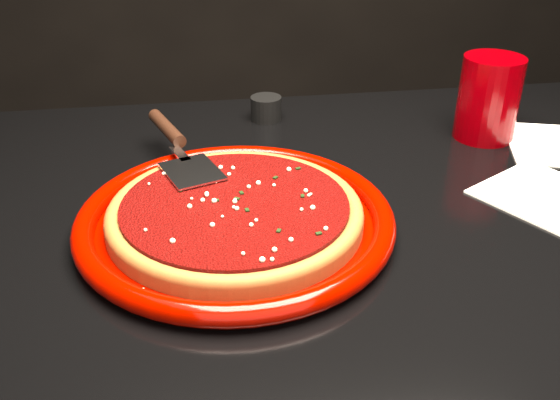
# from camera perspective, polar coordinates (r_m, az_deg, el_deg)

# --- Properties ---
(table) EXTENTS (1.20, 0.80, 0.75)m
(table) POSITION_cam_1_polar(r_m,az_deg,el_deg) (1.08, 5.54, -17.30)
(table) COLOR black
(table) RESTS_ON floor
(plate) EXTENTS (0.51, 0.51, 0.03)m
(plate) POSITION_cam_1_polar(r_m,az_deg,el_deg) (0.77, -4.09, -1.77)
(plate) COLOR #7A0500
(plate) RESTS_ON table
(pizza_crust) EXTENTS (0.41, 0.41, 0.02)m
(pizza_crust) POSITION_cam_1_polar(r_m,az_deg,el_deg) (0.77, -4.10, -1.48)
(pizza_crust) COLOR brown
(pizza_crust) RESTS_ON plate
(pizza_crust_rim) EXTENTS (0.41, 0.41, 0.02)m
(pizza_crust_rim) POSITION_cam_1_polar(r_m,az_deg,el_deg) (0.76, -4.12, -0.98)
(pizza_crust_rim) COLOR brown
(pizza_crust_rim) RESTS_ON plate
(pizza_sauce) EXTENTS (0.36, 0.36, 0.01)m
(pizza_sauce) POSITION_cam_1_polar(r_m,az_deg,el_deg) (0.76, -4.14, -0.61)
(pizza_sauce) COLOR #5F0806
(pizza_sauce) RESTS_ON plate
(parmesan_dusting) EXTENTS (0.27, 0.27, 0.01)m
(parmesan_dusting) POSITION_cam_1_polar(r_m,az_deg,el_deg) (0.76, -4.16, -0.10)
(parmesan_dusting) COLOR beige
(parmesan_dusting) RESTS_ON plate
(basil_flecks) EXTENTS (0.25, 0.25, 0.00)m
(basil_flecks) POSITION_cam_1_polar(r_m,az_deg,el_deg) (0.76, -4.15, -0.18)
(basil_flecks) COLOR black
(basil_flecks) RESTS_ON plate
(pizza_server) EXTENTS (0.17, 0.30, 0.02)m
(pizza_server) POSITION_cam_1_polar(r_m,az_deg,el_deg) (0.89, -9.19, 4.93)
(pizza_server) COLOR silver
(pizza_server) RESTS_ON plate
(cup) EXTENTS (0.12, 0.12, 0.13)m
(cup) POSITION_cam_1_polar(r_m,az_deg,el_deg) (1.06, 18.53, 8.81)
(cup) COLOR #800004
(cup) RESTS_ON table
(napkin_a) EXTENTS (0.21, 0.21, 0.00)m
(napkin_a) POSITION_cam_1_polar(r_m,az_deg,el_deg) (0.92, 23.19, 0.34)
(napkin_a) COLOR white
(napkin_a) RESTS_ON table
(napkin_b) EXTENTS (0.19, 0.20, 0.00)m
(napkin_b) POSITION_cam_1_polar(r_m,az_deg,el_deg) (1.09, 24.06, 4.62)
(napkin_b) COLOR white
(napkin_b) RESTS_ON table
(ramekin) EXTENTS (0.07, 0.07, 0.04)m
(ramekin) POSITION_cam_1_polar(r_m,az_deg,el_deg) (1.09, -1.28, 8.38)
(ramekin) COLOR black
(ramekin) RESTS_ON table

